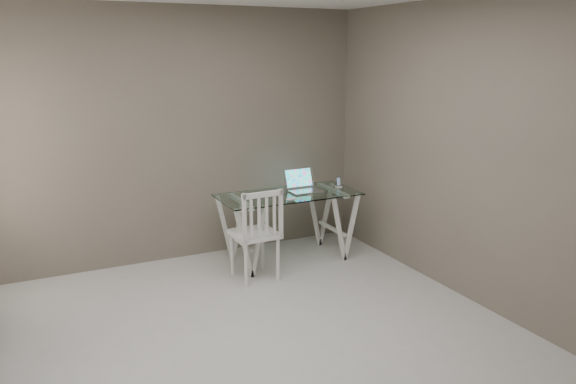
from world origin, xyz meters
The scene contains 7 objects.
room centered at (-0.06, 0.02, 1.72)m, with size 4.50×4.52×2.71m.
desk centered at (0.94, 1.65, 0.38)m, with size 1.50×0.70×0.75m.
chair centered at (0.42, 1.27, 0.52)m, with size 0.45×0.45×0.94m.
laptop centered at (1.15, 1.72, 0.80)m, with size 0.34×0.32×0.23m.
keyboard centered at (0.66, 1.66, 0.75)m, with size 0.30×0.13×0.01m, color silver.
mouse centered at (0.84, 1.38, 0.76)m, with size 0.11×0.07×0.04m, color silver.
phone_dock centered at (1.58, 1.68, 0.78)m, with size 0.06×0.06×0.11m.
Camera 1 is at (-1.60, -3.58, 2.22)m, focal length 35.00 mm.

